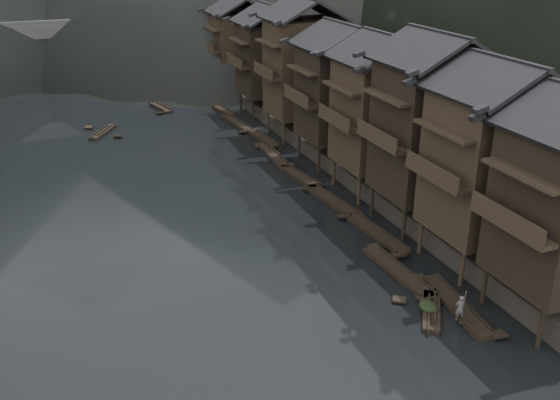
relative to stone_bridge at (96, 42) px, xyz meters
name	(u,v)px	position (x,y,z in m)	size (l,w,h in m)	color
water	(236,303)	(0.00, -72.00, -5.11)	(300.00, 300.00, 0.00)	black
right_bank	(393,94)	(35.00, -32.00, -4.21)	(40.00, 200.00, 1.80)	#2D2823
stilt_houses	(351,78)	(17.28, -53.23, 3.71)	(9.00, 67.60, 15.14)	black
moored_sampans	(302,178)	(12.05, -54.49, -4.91)	(3.11, 55.57, 0.47)	black
midriver_boats	(133,119)	(0.60, -29.05, -4.91)	(11.13, 13.63, 0.45)	black
stone_bridge	(96,42)	(0.00, 0.00, 0.00)	(40.00, 6.00, 9.00)	#4C4C4F
hero_sampan	(432,311)	(10.65, -77.41, -4.91)	(3.37, 4.40, 0.43)	black
cargo_heap	(429,302)	(10.53, -77.22, -4.36)	(1.05, 1.38, 0.63)	black
boatman	(461,305)	(11.60, -78.79, -3.86)	(0.59, 0.39, 1.62)	#5F5F62
bamboo_pole	(468,268)	(11.80, -78.79, -1.46)	(0.06, 0.06, 4.13)	#8C7A51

